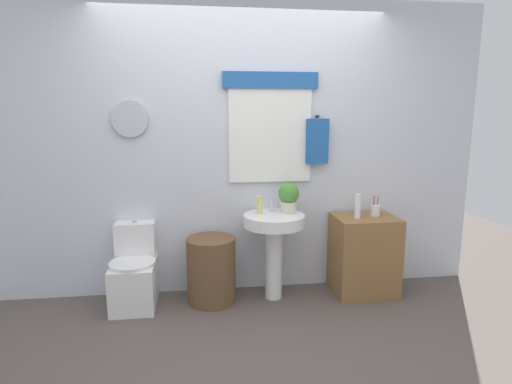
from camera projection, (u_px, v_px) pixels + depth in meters
name	position (u px, v px, depth m)	size (l,w,h in m)	color
ground_plane	(260.00, 352.00, 2.90)	(8.00, 8.00, 0.00)	#564C47
back_wall	(243.00, 149.00, 3.77)	(4.40, 0.18, 2.60)	silver
toilet	(135.00, 274.00, 3.58)	(0.38, 0.51, 0.71)	white
laundry_hamper	(211.00, 270.00, 3.63)	(0.42, 0.42, 0.57)	brown
pedestal_sink	(274.00, 235.00, 3.65)	(0.53, 0.53, 0.76)	white
faucet	(272.00, 206.00, 3.72)	(0.03, 0.03, 0.10)	silver
wooden_cabinet	(364.00, 255.00, 3.80)	(0.55, 0.44, 0.72)	olive
soap_bottle	(260.00, 205.00, 3.63)	(0.05, 0.05, 0.15)	#DBD166
potted_plant	(289.00, 197.00, 3.66)	(0.18, 0.18, 0.27)	beige
lotion_bottle	(358.00, 206.00, 3.66)	(0.05, 0.05, 0.22)	white
toothbrush_cup	(375.00, 210.00, 3.75)	(0.08, 0.08, 0.19)	silver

